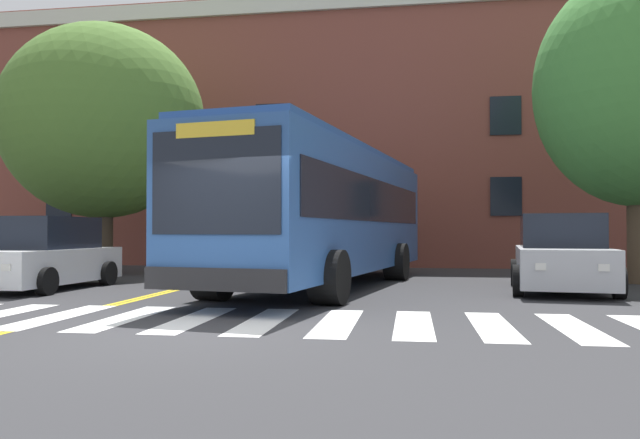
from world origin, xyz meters
TOP-DOWN VIEW (x-y plane):
  - ground_plane at (0.00, 0.00)m, footprint 120.00×120.00m
  - crosswalk at (0.22, 1.09)m, footprint 12.83×3.01m
  - lane_line_yellow_inner at (-2.53, 15.09)m, footprint 0.12×36.00m
  - lane_line_yellow_outer at (-2.37, 15.09)m, footprint 0.12×36.00m
  - city_bus at (0.87, 6.94)m, footprint 4.37×11.75m
  - car_white_near_lane at (-5.49, 5.30)m, footprint 2.01×4.12m
  - car_silver_far_lane at (6.25, 6.60)m, footprint 2.54×4.44m
  - street_tree_curbside_large at (8.76, 9.13)m, footprint 5.41×4.92m
  - street_tree_curbside_small at (-6.81, 10.33)m, footprint 7.67×7.03m
  - building_facade at (1.85, 19.20)m, footprint 32.69×8.34m

SIDE VIEW (x-z plane):
  - ground_plane at x=0.00m, z-range 0.00..0.00m
  - lane_line_yellow_inner at x=-2.53m, z-range 0.00..0.01m
  - lane_line_yellow_outer at x=-2.37m, z-range 0.00..0.01m
  - crosswalk at x=0.22m, z-range 0.00..0.01m
  - car_white_near_lane at x=-5.49m, z-range -0.07..1.62m
  - car_silver_far_lane at x=6.25m, z-range -0.08..1.66m
  - city_bus at x=0.87m, z-range 0.17..3.51m
  - street_tree_curbside_small at x=-6.81m, z-range 0.86..8.79m
  - street_tree_curbside_large at x=8.76m, z-range 0.97..9.18m
  - building_facade at x=1.85m, z-range 0.01..10.42m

